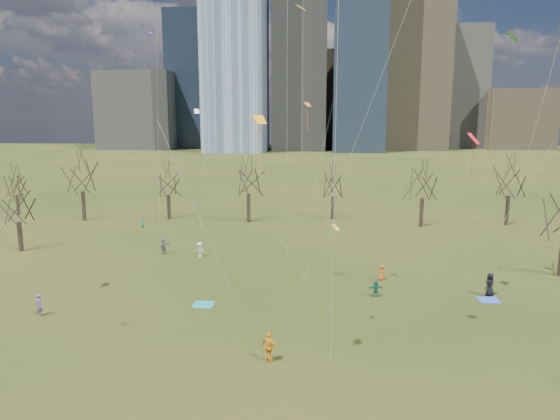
{
  "coord_description": "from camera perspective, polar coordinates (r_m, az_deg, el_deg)",
  "views": [
    {
      "loc": [
        3.69,
        -29.3,
        14.67
      ],
      "look_at": [
        0.0,
        12.0,
        7.0
      ],
      "focal_mm": 32.0,
      "sensor_mm": 36.0,
      "label": 1
    }
  ],
  "objects": [
    {
      "name": "ground",
      "position": [
        32.97,
        -1.93,
        -15.94
      ],
      "size": [
        500.0,
        500.0,
        0.0
      ],
      "primitive_type": "plane",
      "color": "black",
      "rests_on": "ground"
    },
    {
      "name": "downtown_skyline",
      "position": [
        241.25,
        3.77,
        16.25
      ],
      "size": [
        212.5,
        78.0,
        118.0
      ],
      "color": "slate",
      "rests_on": "ground"
    },
    {
      "name": "bare_tree_row",
      "position": [
        67.17,
        1.84,
        3.16
      ],
      "size": [
        113.04,
        29.8,
        9.5
      ],
      "color": "black",
      "rests_on": "ground"
    },
    {
      "name": "blanket_teal",
      "position": [
        40.95,
        -8.75,
        -10.62
      ],
      "size": [
        1.6,
        1.5,
        0.03
      ],
      "primitive_type": "cube",
      "color": "teal",
      "rests_on": "ground"
    },
    {
      "name": "blanket_navy",
      "position": [
        44.81,
        22.72,
        -9.45
      ],
      "size": [
        1.6,
        1.5,
        0.03
      ],
      "primitive_type": "cube",
      "color": "blue",
      "rests_on": "ground"
    },
    {
      "name": "person_4",
      "position": [
        31.45,
        -1.25,
        -15.39
      ],
      "size": [
        1.17,
        1.01,
        1.89
      ],
      "primitive_type": "imported",
      "rotation": [
        0.0,
        0.0,
        2.54
      ],
      "color": "#F5A71B",
      "rests_on": "ground"
    },
    {
      "name": "person_5",
      "position": [
        42.65,
        10.88,
        -8.82
      ],
      "size": [
        1.36,
        0.58,
        1.42
      ],
      "primitive_type": "imported",
      "rotation": [
        0.0,
        0.0,
        3.26
      ],
      "color": "#176858",
      "rests_on": "ground"
    },
    {
      "name": "person_6",
      "position": [
        45.55,
        22.86,
        -7.86
      ],
      "size": [
        1.14,
        1.09,
        1.96
      ],
      "primitive_type": "imported",
      "rotation": [
        0.0,
        0.0,
        3.84
      ],
      "color": "black",
      "rests_on": "ground"
    },
    {
      "name": "person_7",
      "position": [
        42.14,
        -25.85,
        -9.74
      ],
      "size": [
        0.43,
        0.64,
        1.72
      ],
      "primitive_type": "imported",
      "rotation": [
        0.0,
        0.0,
        4.68
      ],
      "color": "#734993",
      "rests_on": "ground"
    },
    {
      "name": "person_9",
      "position": [
        54.08,
        -9.17,
        -4.49
      ],
      "size": [
        1.15,
        0.79,
        1.65
      ],
      "primitive_type": "imported",
      "rotation": [
        0.0,
        0.0,
        6.11
      ],
      "color": "silver",
      "rests_on": "ground"
    },
    {
      "name": "person_11",
      "position": [
        56.13,
        -13.1,
        -3.98
      ],
      "size": [
        1.07,
        1.78,
        1.83
      ],
      "primitive_type": "imported",
      "rotation": [
        0.0,
        0.0,
        1.24
      ],
      "color": "slate",
      "rests_on": "ground"
    },
    {
      "name": "person_12",
      "position": [
        46.95,
        11.54,
        -7.02
      ],
      "size": [
        0.68,
        0.82,
        1.44
      ],
      "primitive_type": "imported",
      "rotation": [
        0.0,
        0.0,
        1.2
      ],
      "color": "#D95F18",
      "rests_on": "ground"
    },
    {
      "name": "person_13",
      "position": [
        68.99,
        -15.39,
        -1.57
      ],
      "size": [
        0.54,
        0.62,
        1.44
      ],
      "primitive_type": "imported",
      "rotation": [
        0.0,
        0.0,
        2.02
      ],
      "color": "#1A754F",
      "rests_on": "ground"
    },
    {
      "name": "kites_airborne",
      "position": [
        40.59,
        3.56,
        8.05
      ],
      "size": [
        72.22,
        44.69,
        27.52
      ],
      "color": "orange",
      "rests_on": "ground"
    }
  ]
}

